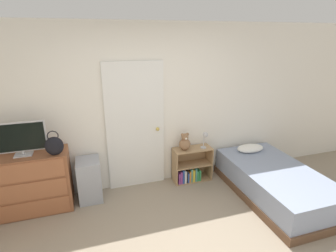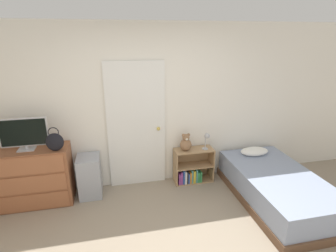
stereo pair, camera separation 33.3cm
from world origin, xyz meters
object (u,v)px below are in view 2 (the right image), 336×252
object	(u,v)px
storage_bin	(90,176)
bed	(276,187)
desk_lamp	(207,138)
dresser	(33,177)
tv	(24,134)
teddy_bear	(186,143)
handbag	(55,142)
bookshelf	(191,169)

from	to	relation	value
storage_bin	bed	size ratio (longest dim) A/B	0.33
desk_lamp	bed	world-z (taller)	desk_lamp
dresser	tv	distance (m)	0.67
teddy_bear	dresser	bearing A→B (deg)	-177.82
storage_bin	teddy_bear	distance (m)	1.57
desk_lamp	tv	bearing A→B (deg)	-178.68
tv	bed	size ratio (longest dim) A/B	0.32
handbag	bed	bearing A→B (deg)	-10.79
dresser	desk_lamp	world-z (taller)	desk_lamp
storage_bin	handbag	bearing A→B (deg)	-156.21
tv	teddy_bear	size ratio (longest dim) A/B	2.16
tv	bookshelf	world-z (taller)	tv
dresser	storage_bin	distance (m)	0.78
tv	desk_lamp	world-z (taller)	tv
tv	dresser	bearing A→B (deg)	43.03
tv	bookshelf	size ratio (longest dim) A/B	0.97
storage_bin	desk_lamp	size ratio (longest dim) A/B	2.29
bookshelf	desk_lamp	distance (m)	0.61
dresser	handbag	size ratio (longest dim) A/B	3.08
bookshelf	bed	distance (m)	1.33
tv	storage_bin	world-z (taller)	tv
handbag	bed	size ratio (longest dim) A/B	0.18
dresser	bookshelf	distance (m)	2.41
handbag	teddy_bear	xyz separation A→B (m)	(1.91, 0.22, -0.29)
teddy_bear	bed	xyz separation A→B (m)	(1.17, -0.81, -0.48)
tv	storage_bin	xyz separation A→B (m)	(0.78, 0.05, -0.77)
tv	teddy_bear	world-z (taller)	tv
tv	handbag	distance (m)	0.43
bookshelf	teddy_bear	distance (m)	0.50
desk_lamp	handbag	bearing A→B (deg)	-175.34
tv	bed	xyz separation A→B (m)	(3.48, -0.71, -0.87)
handbag	storage_bin	size ratio (longest dim) A/B	0.53
tv	desk_lamp	bearing A→B (deg)	1.32
storage_bin	bookshelf	distance (m)	1.64
handbag	desk_lamp	world-z (taller)	handbag
desk_lamp	bed	bearing A→B (deg)	-42.85
desk_lamp	bookshelf	bearing A→B (deg)	170.38
handbag	storage_bin	distance (m)	0.79
tv	bed	bearing A→B (deg)	-11.52
tv	handbag	bearing A→B (deg)	-16.97
tv	storage_bin	distance (m)	1.10
tv	bookshelf	distance (m)	2.57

